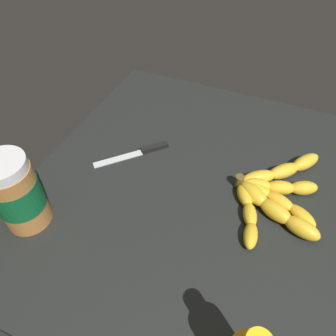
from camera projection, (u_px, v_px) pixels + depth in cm
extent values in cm
cube|color=black|center=(184.00, 188.00, 73.64)|extent=(81.82, 68.53, 3.92)
ellipsoid|color=gold|center=(244.00, 196.00, 67.88)|extent=(6.72, 5.68, 2.80)
ellipsoid|color=gold|center=(250.00, 215.00, 64.54)|extent=(6.77, 4.79, 2.80)
ellipsoid|color=gold|center=(250.00, 235.00, 61.23)|extent=(6.53, 3.71, 2.80)
ellipsoid|color=yellow|center=(253.00, 194.00, 67.78)|extent=(6.93, 8.17, 3.60)
ellipsoid|color=yellow|center=(275.00, 211.00, 64.66)|extent=(6.30, 8.21, 3.60)
ellipsoid|color=yellow|center=(302.00, 228.00, 61.90)|extent=(5.55, 8.10, 3.60)
ellipsoid|color=gold|center=(257.00, 189.00, 69.01)|extent=(3.89, 7.09, 2.96)
ellipsoid|color=gold|center=(279.00, 201.00, 66.80)|extent=(5.07, 7.34, 2.96)
ellipsoid|color=gold|center=(301.00, 217.00, 64.05)|extent=(6.05, 7.29, 2.96)
ellipsoid|color=yellow|center=(257.00, 185.00, 69.79)|extent=(4.22, 6.79, 3.17)
ellipsoid|color=yellow|center=(280.00, 188.00, 69.23)|extent=(4.98, 7.01, 3.17)
ellipsoid|color=yellow|center=(303.00, 188.00, 69.16)|extent=(5.63, 7.09, 3.17)
ellipsoid|color=yellow|center=(258.00, 178.00, 71.15)|extent=(7.60, 8.53, 3.33)
ellipsoid|color=yellow|center=(284.00, 171.00, 72.53)|extent=(8.16, 8.12, 3.33)
ellipsoid|color=yellow|center=(305.00, 162.00, 74.49)|extent=(8.56, 7.55, 3.33)
cylinder|color=brown|center=(239.00, 181.00, 70.26)|extent=(2.00, 2.00, 3.00)
cylinder|color=#B27238|center=(19.00, 196.00, 60.24)|extent=(8.97, 8.97, 14.79)
cylinder|color=#0F592D|center=(17.00, 194.00, 59.70)|extent=(9.15, 9.15, 6.66)
cylinder|color=silver|center=(1.00, 166.00, 54.07)|extent=(8.71, 8.71, 2.08)
cube|color=silver|center=(118.00, 158.00, 77.26)|extent=(10.05, 9.93, 0.50)
cube|color=black|center=(155.00, 147.00, 79.54)|extent=(6.11, 6.05, 1.20)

